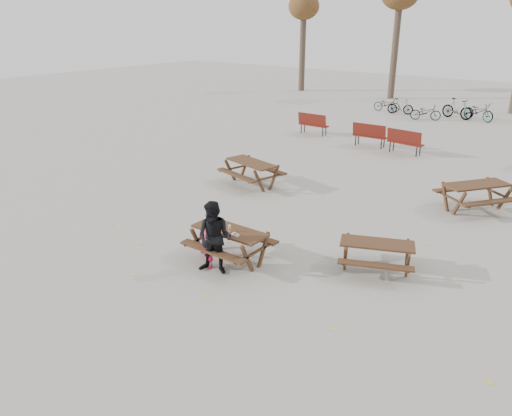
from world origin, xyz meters
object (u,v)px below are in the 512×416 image
Objects in this scene: soda_bottle at (230,229)px; picnic_table_east at (376,257)px; food_tray at (235,235)px; adult at (215,238)px; picnic_table_far at (475,197)px; picnic_table_north at (252,173)px; main_picnic_table at (230,237)px; child at (208,246)px.

soda_bottle reaches higher than picnic_table_east.
picnic_table_east is (2.63, 1.76, -0.45)m from food_tray.
picnic_table_far is (3.50, 7.50, -0.43)m from adult.
picnic_table_far is at bearing 31.61° from picnic_table_north.
picnic_table_east is 5.30m from picnic_table_far.
soda_bottle is at bearing -49.38° from main_picnic_table.
picnic_table_north is at bearing 122.70° from main_picnic_table.
main_picnic_table is 0.95× the size of picnic_table_far.
picnic_table_north is (-3.14, 5.35, -0.43)m from adult.
food_tray is at bearing 49.72° from adult.
soda_bottle reaches higher than picnic_table_far.
child reaches higher than main_picnic_table.
main_picnic_table is at bearing 149.56° from food_tray.
picnic_table_north reaches higher than food_tray.
picnic_table_east is at bearing 33.82° from food_tray.
soda_bottle is 5.69m from picnic_table_north.
soda_bottle reaches higher than main_picnic_table.
child is 8.32m from picnic_table_far.
food_tray is 7.77m from picnic_table_far.
child is (-0.48, -0.39, -0.28)m from food_tray.
adult is (-0.18, -0.48, 0.04)m from food_tray.
child is at bearing -115.81° from soda_bottle.
picnic_table_north is 1.00× the size of picnic_table_far.
main_picnic_table is 5.57m from picnic_table_north.
picnic_table_far is (3.32, 7.02, -0.39)m from food_tray.
main_picnic_table is 10.59× the size of soda_bottle.
adult reaches higher than main_picnic_table.
food_tray is 3.19m from picnic_table_east.
adult is 0.88× the size of picnic_table_north.
child is 0.54× the size of picnic_table_far.
food_tray reaches higher than main_picnic_table.
picnic_table_east is 6.71m from picnic_table_north.
soda_bottle is 0.09× the size of picnic_table_far.
soda_bottle is 0.64m from child.
picnic_table_far is at bearing 62.05° from main_picnic_table.
picnic_table_north reaches higher than main_picnic_table.
picnic_table_east is (2.81, 2.24, -0.49)m from adult.
main_picnic_table reaches higher than picnic_table_east.
soda_bottle is at bearing -173.24° from picnic_table_east.
child is at bearing -141.10° from food_tray.
soda_bottle is at bearing 157.18° from food_tray.
picnic_table_east is (3.11, 2.15, -0.17)m from child.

